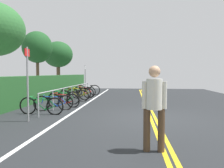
{
  "coord_description": "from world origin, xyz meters",
  "views": [
    {
      "loc": [
        -7.69,
        0.7,
        1.58
      ],
      "look_at": [
        2.99,
        1.73,
        1.04
      ],
      "focal_mm": 35.09,
      "sensor_mm": 36.0,
      "label": 1
    }
  ],
  "objects_px": {
    "bicycle_0": "(41,106)",
    "pedestrian": "(154,102)",
    "bicycle_6": "(81,93)",
    "tree_far_right": "(37,47)",
    "bicycle_3": "(64,98)",
    "bicycle_7": "(85,91)",
    "sign_post_far": "(85,77)",
    "bicycle_2": "(63,100)",
    "bike_rack": "(72,90)",
    "bicycle_8": "(88,90)",
    "bicycle_5": "(76,94)",
    "tree_extra": "(58,55)",
    "bicycle_4": "(74,96)",
    "sign_post_near": "(28,77)",
    "bicycle_1": "(54,103)"
  },
  "relations": [
    {
      "from": "bicycle_0",
      "to": "pedestrian",
      "type": "xyz_separation_m",
      "value": [
        -3.61,
        -3.92,
        0.67
      ]
    },
    {
      "from": "bicycle_6",
      "to": "tree_far_right",
      "type": "relative_size",
      "value": 0.36
    },
    {
      "from": "bicycle_3",
      "to": "bicycle_7",
      "type": "height_order",
      "value": "bicycle_7"
    },
    {
      "from": "bicycle_0",
      "to": "sign_post_far",
      "type": "xyz_separation_m",
      "value": [
        8.34,
        0.13,
        0.98
      ]
    },
    {
      "from": "bicycle_2",
      "to": "tree_far_right",
      "type": "xyz_separation_m",
      "value": [
        5.94,
        3.89,
        3.18
      ]
    },
    {
      "from": "bike_rack",
      "to": "bicycle_8",
      "type": "height_order",
      "value": "bike_rack"
    },
    {
      "from": "bicycle_7",
      "to": "bicycle_5",
      "type": "bearing_deg",
      "value": 177.03
    },
    {
      "from": "bike_rack",
      "to": "tree_extra",
      "type": "bearing_deg",
      "value": 23.55
    },
    {
      "from": "bicycle_3",
      "to": "bicycle_8",
      "type": "xyz_separation_m",
      "value": [
        4.7,
        -0.24,
        0.04
      ]
    },
    {
      "from": "bicycle_4",
      "to": "tree_far_right",
      "type": "xyz_separation_m",
      "value": [
        4.03,
        3.87,
        3.17
      ]
    },
    {
      "from": "bicycle_8",
      "to": "pedestrian",
      "type": "relative_size",
      "value": 1.03
    },
    {
      "from": "bicycle_6",
      "to": "tree_extra",
      "type": "bearing_deg",
      "value": 29.37
    },
    {
      "from": "bicycle_6",
      "to": "bicycle_0",
      "type": "bearing_deg",
      "value": 178.06
    },
    {
      "from": "bike_rack",
      "to": "bicycle_5",
      "type": "bearing_deg",
      "value": 1.72
    },
    {
      "from": "bicycle_0",
      "to": "sign_post_near",
      "type": "bearing_deg",
      "value": -175.56
    },
    {
      "from": "bicycle_5",
      "to": "bicycle_2",
      "type": "bearing_deg",
      "value": -176.96
    },
    {
      "from": "bicycle_3",
      "to": "bicycle_5",
      "type": "bearing_deg",
      "value": -2.72
    },
    {
      "from": "bike_rack",
      "to": "bicycle_4",
      "type": "distance_m",
      "value": 0.34
    },
    {
      "from": "bicycle_5",
      "to": "tree_far_right",
      "type": "relative_size",
      "value": 0.39
    },
    {
      "from": "bicycle_4",
      "to": "bicycle_8",
      "type": "xyz_separation_m",
      "value": [
        3.68,
        -0.03,
        0.04
      ]
    },
    {
      "from": "bicycle_7",
      "to": "pedestrian",
      "type": "xyz_separation_m",
      "value": [
        -10.22,
        -3.72,
        0.67
      ]
    },
    {
      "from": "sign_post_far",
      "to": "bicycle_0",
      "type": "bearing_deg",
      "value": -179.1
    },
    {
      "from": "bicycle_3",
      "to": "bicycle_6",
      "type": "height_order",
      "value": "bicycle_3"
    },
    {
      "from": "bicycle_0",
      "to": "bicycle_3",
      "type": "bearing_deg",
      "value": -0.09
    },
    {
      "from": "bicycle_4",
      "to": "bicycle_7",
      "type": "bearing_deg",
      "value": 0.48
    },
    {
      "from": "bicycle_1",
      "to": "bike_rack",
      "type": "bearing_deg",
      "value": 0.65
    },
    {
      "from": "bicycle_5",
      "to": "sign_post_far",
      "type": "distance_m",
      "value": 3.78
    },
    {
      "from": "bicycle_3",
      "to": "bicycle_6",
      "type": "distance_m",
      "value": 2.8
    },
    {
      "from": "bicycle_6",
      "to": "sign_post_far",
      "type": "height_order",
      "value": "sign_post_far"
    },
    {
      "from": "bicycle_7",
      "to": "pedestrian",
      "type": "height_order",
      "value": "pedestrian"
    },
    {
      "from": "tree_extra",
      "to": "bicycle_5",
      "type": "bearing_deg",
      "value": -154.04
    },
    {
      "from": "tree_extra",
      "to": "pedestrian",
      "type": "bearing_deg",
      "value": -154.68
    },
    {
      "from": "bicycle_0",
      "to": "bicycle_4",
      "type": "relative_size",
      "value": 1.09
    },
    {
      "from": "bicycle_0",
      "to": "bicycle_4",
      "type": "height_order",
      "value": "bicycle_0"
    },
    {
      "from": "bicycle_3",
      "to": "pedestrian",
      "type": "bearing_deg",
      "value": -148.45
    },
    {
      "from": "bicycle_5",
      "to": "bicycle_7",
      "type": "relative_size",
      "value": 1.11
    },
    {
      "from": "bicycle_1",
      "to": "bicycle_5",
      "type": "height_order",
      "value": "bicycle_5"
    },
    {
      "from": "sign_post_near",
      "to": "tree_extra",
      "type": "relative_size",
      "value": 0.53
    },
    {
      "from": "bicycle_1",
      "to": "sign_post_near",
      "type": "bearing_deg",
      "value": 178.42
    },
    {
      "from": "bicycle_2",
      "to": "sign_post_near",
      "type": "bearing_deg",
      "value": 177.3
    },
    {
      "from": "bicycle_1",
      "to": "sign_post_far",
      "type": "xyz_separation_m",
      "value": [
        7.44,
        0.29,
        0.99
      ]
    },
    {
      "from": "sign_post_far",
      "to": "tree_extra",
      "type": "height_order",
      "value": "tree_extra"
    },
    {
      "from": "sign_post_far",
      "to": "tree_far_right",
      "type": "relative_size",
      "value": 0.46
    },
    {
      "from": "sign_post_far",
      "to": "tree_far_right",
      "type": "distance_m",
      "value": 4.17
    },
    {
      "from": "bicycle_5",
      "to": "bicycle_6",
      "type": "xyz_separation_m",
      "value": [
        0.87,
        -0.09,
        -0.04
      ]
    },
    {
      "from": "bicycle_3",
      "to": "tree_far_right",
      "type": "distance_m",
      "value": 7.0
    },
    {
      "from": "bicycle_7",
      "to": "tree_extra",
      "type": "distance_m",
      "value": 7.54
    },
    {
      "from": "bicycle_2",
      "to": "tree_extra",
      "type": "height_order",
      "value": "tree_extra"
    },
    {
      "from": "tree_far_right",
      "to": "bicycle_3",
      "type": "bearing_deg",
      "value": -144.17
    },
    {
      "from": "bicycle_3",
      "to": "bicycle_4",
      "type": "xyz_separation_m",
      "value": [
        1.03,
        -0.21,
        -0.0
      ]
    }
  ]
}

